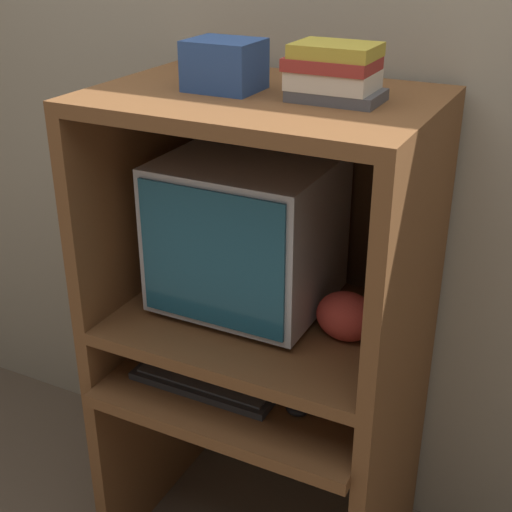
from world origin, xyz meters
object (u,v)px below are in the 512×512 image
Objects in this scene: crt_monitor at (247,232)px; keyboard at (208,380)px; snack_bag at (346,316)px; book_stack at (334,73)px; storage_box at (225,65)px; mouse at (297,410)px.

keyboard is at bearing -101.19° from crt_monitor.
crt_monitor is 0.42m from keyboard.
snack_bag is 0.74× the size of book_stack.
crt_monitor is 0.45m from storage_box.
crt_monitor is 0.48m from mouse.
book_stack is (0.27, 0.14, 0.83)m from keyboard.
mouse is at bearing -118.02° from snack_bag.
keyboard and mouse have the same top height.
storage_box is at bearing -122.38° from crt_monitor.
storage_box is at bearing 179.87° from snack_bag.
snack_bag is (0.34, 0.12, 0.23)m from keyboard.
keyboard is 1.93× the size of book_stack.
book_stack is 0.27m from storage_box.
storage_box reaches higher than mouse.
storage_box is (-0.27, -0.01, -0.00)m from book_stack.
book_stack is at bearing -8.80° from crt_monitor.
mouse is (0.24, -0.19, -0.38)m from crt_monitor.
storage_box is (-0.34, 0.00, 0.60)m from snack_bag.
snack_bag is at bearing -9.37° from crt_monitor.
snack_bag is 0.60m from book_stack.
snack_bag is at bearing 19.58° from keyboard.
keyboard is at bearing -153.68° from book_stack.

